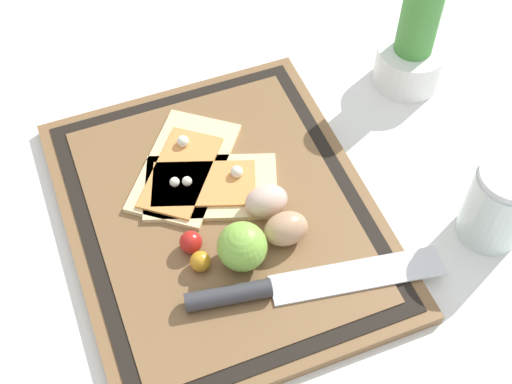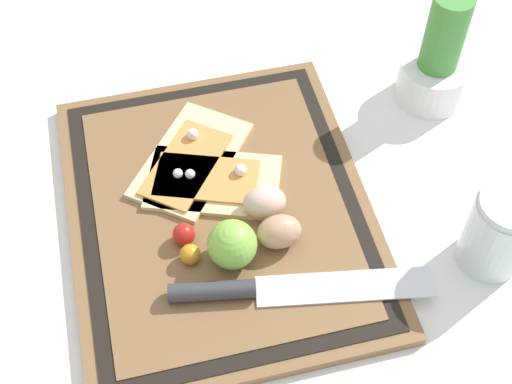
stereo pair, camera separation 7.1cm
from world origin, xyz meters
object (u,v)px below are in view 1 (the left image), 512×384
object	(u,v)px
pizza_slice_near	(184,167)
sauce_jar	(497,207)
egg_pink	(266,201)
herb_pot	(413,49)
knife	(273,288)
egg_brown	(286,229)
lime	(245,246)
pizza_slice_far	(212,185)
cherry_tomato_yellow	(200,261)
cherry_tomato_red	(191,242)

from	to	relation	value
pizza_slice_near	sauce_jar	bearing A→B (deg)	56.68
egg_pink	herb_pot	size ratio (longest dim) A/B	0.31
pizza_slice_near	sauce_jar	size ratio (longest dim) A/B	1.75
knife	egg_brown	bearing A→B (deg)	146.13
egg_pink	sauce_jar	size ratio (longest dim) A/B	0.47
egg_brown	sauce_jar	xyz separation A→B (m)	(0.07, 0.25, 0.01)
pizza_slice_near	herb_pot	bearing A→B (deg)	98.88
knife	egg_pink	world-z (taller)	egg_pink
lime	knife	bearing A→B (deg)	14.78
pizza_slice_near	lime	world-z (taller)	lime
pizza_slice_near	sauce_jar	world-z (taller)	sauce_jar
egg_brown	egg_pink	size ratio (longest dim) A/B	1.00
pizza_slice_far	egg_brown	size ratio (longest dim) A/B	3.55
egg_brown	knife	bearing A→B (deg)	-33.87
knife	sauce_jar	bearing A→B (deg)	88.42
pizza_slice_near	cherry_tomato_yellow	xyz separation A→B (m)	(0.15, -0.03, 0.01)
egg_pink	cherry_tomato_red	size ratio (longest dim) A/B	1.96
pizza_slice_near	herb_pot	distance (m)	0.37
sauce_jar	pizza_slice_far	bearing A→B (deg)	-120.01
herb_pot	cherry_tomato_yellow	bearing A→B (deg)	-62.34
pizza_slice_far	herb_pot	distance (m)	0.35
cherry_tomato_yellow	herb_pot	xyz separation A→B (m)	(-0.20, 0.39, 0.03)
pizza_slice_far	egg_pink	size ratio (longest dim) A/B	3.55
egg_brown	cherry_tomato_red	distance (m)	0.11
knife	cherry_tomato_red	world-z (taller)	cherry_tomato_red
cherry_tomato_red	herb_pot	size ratio (longest dim) A/B	0.16
cherry_tomato_red	pizza_slice_far	bearing A→B (deg)	145.50
pizza_slice_far	knife	size ratio (longest dim) A/B	0.62
pizza_slice_far	knife	xyz separation A→B (m)	(0.17, 0.02, 0.00)
knife	egg_pink	xyz separation A→B (m)	(-0.11, 0.03, 0.01)
pizza_slice_far	lime	size ratio (longest dim) A/B	3.24
lime	cherry_tomato_yellow	distance (m)	0.06
pizza_slice_far	cherry_tomato_red	xyz separation A→B (m)	(0.08, -0.05, 0.01)
pizza_slice_far	egg_brown	bearing A→B (deg)	28.91
pizza_slice_far	egg_brown	world-z (taller)	egg_brown
sauce_jar	egg_brown	bearing A→B (deg)	-106.00
egg_pink	lime	world-z (taller)	lime
egg_pink	pizza_slice_far	bearing A→B (deg)	-139.15
knife	cherry_tomato_red	size ratio (longest dim) A/B	11.12
knife	herb_pot	xyz separation A→B (m)	(-0.26, 0.32, 0.03)
pizza_slice_far	sauce_jar	distance (m)	0.35
pizza_slice_near	egg_brown	xyz separation A→B (m)	(0.15, 0.08, 0.02)
pizza_slice_near	lime	bearing A→B (deg)	9.82
cherry_tomato_yellow	herb_pot	size ratio (longest dim) A/B	0.14
herb_pot	egg_pink	bearing A→B (deg)	-61.31
cherry_tomato_red	cherry_tomato_yellow	world-z (taller)	cherry_tomato_red
egg_brown	herb_pot	xyz separation A→B (m)	(-0.20, 0.28, 0.02)
cherry_tomato_yellow	cherry_tomato_red	bearing A→B (deg)	-175.67
pizza_slice_far	sauce_jar	world-z (taller)	sauce_jar
pizza_slice_far	herb_pot	size ratio (longest dim) A/B	1.09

